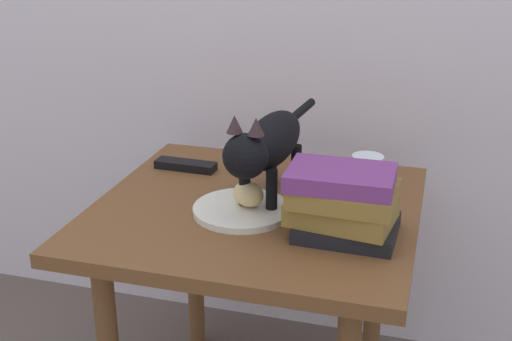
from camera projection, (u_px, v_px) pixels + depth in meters
side_table at (256, 240)px, 1.47m from camera, size 0.68×0.65×0.57m
plate at (242, 210)px, 1.40m from camera, size 0.21×0.21×0.01m
bread_roll at (248, 194)px, 1.40m from camera, size 0.10×0.10×0.05m
cat at (268, 144)px, 1.41m from camera, size 0.12×0.48×0.23m
book_stack at (343, 203)px, 1.28m from camera, size 0.21×0.17×0.14m
candle_jar at (367, 176)px, 1.50m from camera, size 0.07×0.07×0.08m
tv_remote at (186, 165)px, 1.63m from camera, size 0.15×0.05×0.02m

